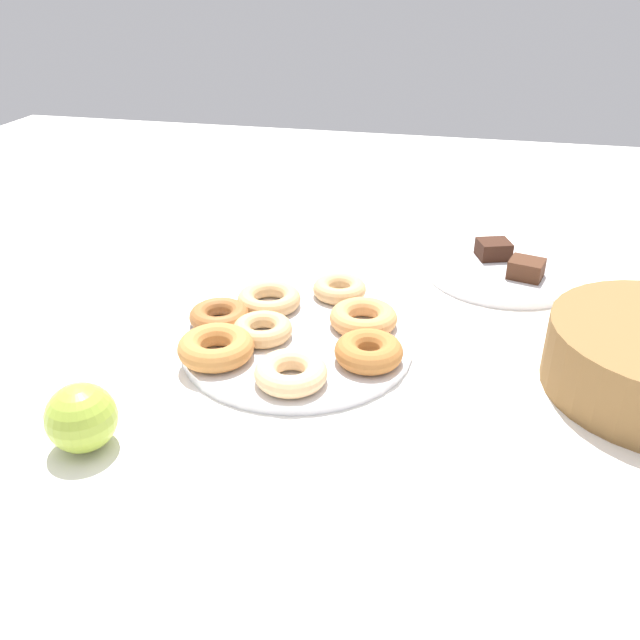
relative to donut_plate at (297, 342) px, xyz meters
name	(u,v)px	position (x,y,z in m)	size (l,w,h in m)	color
ground_plane	(297,347)	(0.00, 0.00, -0.01)	(2.40, 2.40, 0.00)	white
donut_plate	(297,342)	(0.00, 0.00, 0.00)	(0.30, 0.30, 0.01)	silver
donut_0	(291,373)	(0.10, 0.02, 0.02)	(0.08, 0.08, 0.03)	#EABC84
donut_1	(269,299)	(-0.07, -0.06, 0.02)	(0.09, 0.09, 0.02)	tan
donut_2	(369,351)	(0.04, 0.10, 0.02)	(0.08, 0.08, 0.03)	#AD6B33
donut_3	(263,329)	(0.01, -0.04, 0.02)	(0.08, 0.08, 0.02)	tan
donut_4	(363,318)	(-0.05, 0.08, 0.02)	(0.09, 0.09, 0.03)	tan
donut_5	(216,347)	(0.07, -0.08, 0.02)	(0.09, 0.09, 0.03)	#BC7A3D
donut_6	(340,289)	(-0.13, 0.03, 0.02)	(0.08, 0.08, 0.02)	tan
donut_7	(219,316)	(-0.01, -0.11, 0.02)	(0.08, 0.08, 0.02)	#995B2D
cake_plate	(504,271)	(-0.29, 0.26, 0.00)	(0.24, 0.24, 0.01)	silver
brownie_near	(493,249)	(-0.32, 0.24, 0.02)	(0.04, 0.05, 0.03)	#381E14
brownie_far	(526,269)	(-0.26, 0.29, 0.02)	(0.04, 0.05, 0.03)	#472819
apple	(81,418)	(0.24, -0.16, 0.03)	(0.07, 0.07, 0.07)	#93AD38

